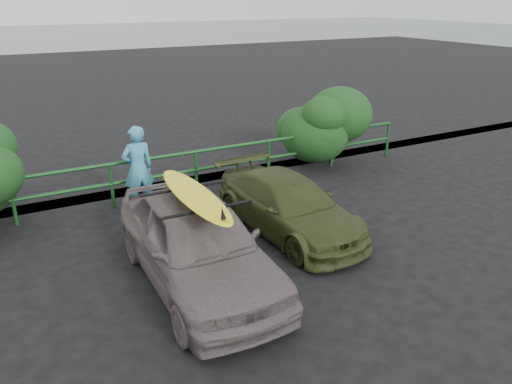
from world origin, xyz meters
The scene contains 9 objects.
ground centered at (0.00, 0.00, 0.00)m, with size 80.00×80.00×0.00m, color black.
ocean centered at (0.00, 60.00, 0.00)m, with size 200.00×200.00×0.00m, color #535F66.
guardrail centered at (0.00, 5.00, 0.52)m, with size 14.00×0.08×1.04m, color #154C1C, non-canonical shape.
shrub_right centered at (5.00, 5.50, 1.05)m, with size 3.20×2.40×2.10m, color #1B4619, non-canonical shape.
sedan centered at (-0.52, 1.15, 0.74)m, with size 1.74×4.32×1.47m, color #635A58.
olive_vehicle centered at (1.81, 2.10, 0.55)m, with size 1.55×3.81×1.10m, color #383E1B.
man centered at (-0.48, 4.63, 0.94)m, with size 0.69×0.45×1.88m, color #3F9ABE.
roof_rack centered at (-0.52, 1.15, 1.50)m, with size 1.46×1.02×0.05m, color black, non-canonical shape.
surfboard centered at (-0.52, 1.15, 1.56)m, with size 0.54×2.62×0.08m, color yellow.
Camera 1 is at (-3.07, -5.60, 4.44)m, focal length 35.00 mm.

